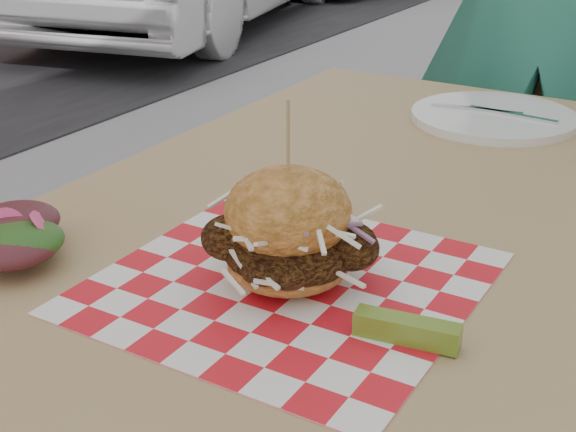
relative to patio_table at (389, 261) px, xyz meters
The scene contains 7 objects.
patio_table is the anchor object (origin of this frame).
patio_chair 1.01m from the patio_table, 90.39° to the left, with size 0.45×0.46×0.95m.
paper_liner 0.25m from the patio_table, 92.03° to the right, with size 0.36×0.36×0.00m, color red.
sandwich 0.28m from the patio_table, 92.03° to the right, with size 0.17×0.17×0.19m.
pickle_spear 0.33m from the patio_table, 63.78° to the right, with size 0.10×0.02×0.02m, color olive.
side_salad 0.45m from the patio_table, 129.21° to the right, with size 0.14×0.14×0.05m.
place_setting 0.42m from the patio_table, 90.00° to the left, with size 0.27×0.27×0.02m.
Camera 1 is at (0.13, -0.67, 1.14)m, focal length 50.00 mm.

